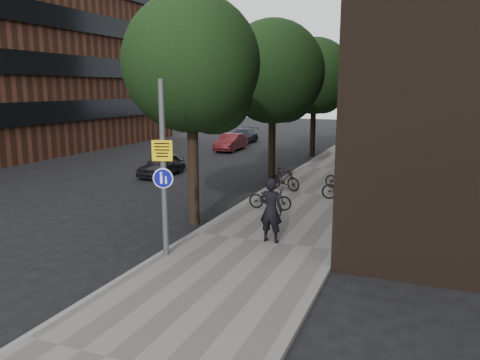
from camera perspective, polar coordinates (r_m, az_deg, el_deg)
The scene contains 15 objects.
ground at distance 11.11m, azimuth -4.20°, elevation -12.95°, with size 120.00×120.00×0.00m, color black.
sidewalk at distance 20.07m, azimuth 8.97°, elevation -1.85°, with size 4.50×60.00×0.12m, color slate.
curb_edge at distance 20.66m, azimuth 2.88°, elevation -1.34°, with size 0.15×60.00×0.13m, color slate.
street_tree_near at distance 15.43m, azimuth -5.47°, elevation 13.25°, with size 4.40×4.40×7.50m.
street_tree_mid at distance 23.33m, azimuth 4.29°, elevation 12.56°, with size 5.00×5.00×7.80m.
street_tree_far at distance 32.02m, azimuth 9.23°, elevation 12.07°, with size 5.00×5.00×7.80m.
signpost at distance 12.31m, azimuth -9.31°, elevation 1.33°, with size 0.52×0.19×4.64m.
pedestrian at distance 13.54m, azimuth 3.80°, elevation -3.69°, with size 0.69×0.45×1.89m, color black.
parked_bike_facade_near at distance 19.26m, azimuth 12.67°, elevation -0.88°, with size 0.64×1.84×0.97m, color black.
parked_bike_facade_far at distance 21.14m, azimuth 12.30°, elevation 0.15°, with size 0.44×1.55×0.93m, color black.
parked_bike_curb_near at distance 17.26m, azimuth 3.68°, elevation -2.22°, with size 0.57×1.62×0.85m, color black.
parked_bike_curb_far at distance 20.56m, azimuth 5.38°, elevation 0.11°, with size 0.46×1.62×0.97m, color black.
parked_car_near at distance 24.82m, azimuth -9.51°, elevation 1.83°, with size 1.35×3.35×1.14m, color black.
parked_car_mid at distance 34.33m, azimuth -1.10°, elevation 4.63°, with size 1.31×3.77×1.24m, color maroon.
parked_car_far at distance 38.96m, azimuth 0.32°, elevation 5.40°, with size 1.72×4.23×1.23m, color #1A1E2F.
Camera 1 is at (4.47, -9.10, 4.54)m, focal length 35.00 mm.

